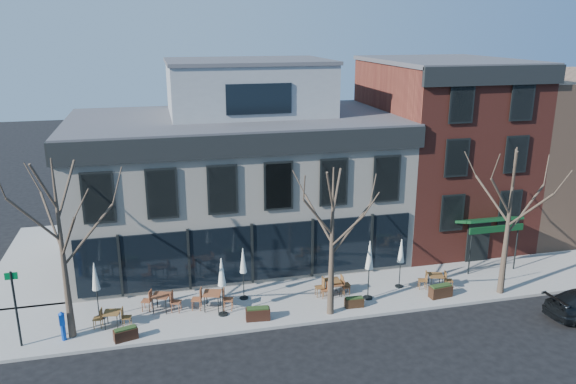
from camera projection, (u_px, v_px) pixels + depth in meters
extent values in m
plane|color=black|center=(253.00, 287.00, 29.30)|extent=(120.00, 120.00, 0.00)
cube|color=gray|center=(324.00, 297.00, 28.01)|extent=(33.50, 4.70, 0.15)
cube|color=gray|center=(42.00, 261.00, 32.31)|extent=(4.50, 12.00, 0.15)
cube|color=silver|center=(236.00, 187.00, 32.82)|extent=(18.00, 10.00, 8.00)
cube|color=#47474C|center=(234.00, 119.00, 31.66)|extent=(18.30, 10.30, 0.30)
cube|color=black|center=(250.00, 145.00, 27.04)|extent=(18.30, 0.25, 1.10)
cube|color=black|center=(64.00, 134.00, 29.74)|extent=(0.25, 10.30, 1.10)
cube|color=black|center=(252.00, 253.00, 28.70)|extent=(17.20, 0.12, 3.00)
cube|color=black|center=(74.00, 240.00, 30.43)|extent=(0.12, 7.50, 3.00)
cube|color=gray|center=(248.00, 89.00, 32.38)|extent=(9.00, 6.50, 3.00)
cube|color=maroon|center=(440.00, 151.00, 35.34)|extent=(8.00, 10.00, 11.00)
cube|color=#47474C|center=(447.00, 61.00, 33.76)|extent=(8.20, 10.20, 0.25)
cube|color=black|center=(496.00, 75.00, 29.12)|extent=(8.20, 0.25, 1.00)
cube|color=black|center=(489.00, 220.00, 30.63)|extent=(3.20, 1.66, 0.67)
cube|color=black|center=(478.00, 243.00, 31.84)|extent=(1.40, 0.10, 2.50)
cube|color=#8C664C|center=(564.00, 148.00, 38.68)|extent=(12.00, 12.00, 10.00)
cone|color=#382B21|center=(62.00, 251.00, 23.22)|extent=(0.34, 0.34, 7.92)
cylinder|color=#382B21|center=(88.00, 235.00, 23.47)|extent=(2.23, 0.50, 2.48)
cylinder|color=#382B21|center=(51.00, 221.00, 23.72)|extent=(1.03, 2.05, 2.14)
cylinder|color=#382B21|center=(34.00, 220.00, 22.30)|extent=(1.80, 0.75, 2.21)
cylinder|color=#382B21|center=(68.00, 237.00, 22.15)|extent=(1.03, 2.04, 2.28)
cone|color=#382B21|center=(332.00, 243.00, 25.30)|extent=(0.34, 0.34, 7.04)
cylinder|color=#382B21|center=(351.00, 229.00, 25.53)|extent=(2.00, 0.46, 2.21)
cylinder|color=#382B21|center=(318.00, 218.00, 25.75)|extent=(0.93, 1.84, 1.91)
cylinder|color=#382B21|center=(318.00, 217.00, 24.49)|extent=(1.61, 0.68, 1.97)
cylinder|color=#382B21|center=(347.00, 231.00, 24.36)|extent=(0.93, 1.83, 2.03)
cone|color=#382B21|center=(508.00, 222.00, 27.28)|extent=(0.34, 0.34, 7.48)
cylinder|color=#382B21|center=(525.00, 209.00, 27.52)|extent=(2.12, 0.48, 2.35)
cylinder|color=#382B21|center=(492.00, 199.00, 27.76)|extent=(0.98, 1.94, 2.03)
cylinder|color=#382B21|center=(500.00, 197.00, 26.42)|extent=(1.71, 0.71, 2.09)
cylinder|color=#382B21|center=(530.00, 210.00, 26.28)|extent=(0.98, 1.94, 2.16)
cylinder|color=black|center=(16.00, 309.00, 23.13)|extent=(0.10, 0.10, 3.40)
cube|color=#005926|center=(11.00, 276.00, 22.70)|extent=(0.50, 0.04, 0.30)
cylinder|color=#0C3AA8|center=(63.00, 332.00, 23.94)|extent=(0.21, 0.21, 0.72)
cube|color=#0C3AA8|center=(62.00, 319.00, 23.77)|extent=(0.25, 0.22, 0.52)
cone|color=#0C3AA8|center=(61.00, 313.00, 23.68)|extent=(0.27, 0.27, 0.12)
cube|color=brown|center=(112.00, 312.00, 24.90)|extent=(0.77, 0.77, 0.04)
cylinder|color=black|center=(105.00, 323.00, 24.72)|extent=(0.04, 0.04, 0.70)
cylinder|color=black|center=(117.00, 322.00, 24.76)|extent=(0.04, 0.04, 0.70)
cylinder|color=black|center=(107.00, 317.00, 25.24)|extent=(0.04, 0.04, 0.70)
cylinder|color=black|center=(120.00, 316.00, 25.28)|extent=(0.04, 0.04, 0.70)
cube|color=brown|center=(161.00, 295.00, 26.28)|extent=(0.97, 0.97, 0.04)
cylinder|color=black|center=(153.00, 306.00, 26.13)|extent=(0.04, 0.04, 0.78)
cylinder|color=black|center=(166.00, 307.00, 26.08)|extent=(0.04, 0.04, 0.78)
cylinder|color=black|center=(157.00, 300.00, 26.71)|extent=(0.04, 0.04, 0.78)
cylinder|color=black|center=(170.00, 300.00, 26.66)|extent=(0.04, 0.04, 0.78)
cube|color=brown|center=(212.00, 293.00, 26.41)|extent=(0.98, 0.98, 0.05)
cylinder|color=black|center=(205.00, 304.00, 26.23)|extent=(0.05, 0.05, 0.83)
cylinder|color=black|center=(218.00, 305.00, 26.22)|extent=(0.05, 0.05, 0.83)
cylinder|color=black|center=(207.00, 298.00, 26.85)|extent=(0.05, 0.05, 0.83)
cylinder|color=black|center=(220.00, 298.00, 26.83)|extent=(0.05, 0.05, 0.83)
cube|color=brown|center=(335.00, 284.00, 27.79)|extent=(0.66, 0.66, 0.04)
cylinder|color=black|center=(333.00, 293.00, 27.58)|extent=(0.04, 0.04, 0.64)
cylinder|color=black|center=(342.00, 291.00, 27.72)|extent=(0.04, 0.04, 0.64)
cylinder|color=black|center=(329.00, 288.00, 28.04)|extent=(0.04, 0.04, 0.64)
cylinder|color=black|center=(338.00, 287.00, 28.18)|extent=(0.04, 0.04, 0.64)
cube|color=brown|center=(333.00, 280.00, 27.90)|extent=(0.73, 0.73, 0.04)
cylinder|color=black|center=(329.00, 291.00, 27.67)|extent=(0.04, 0.04, 0.75)
cylinder|color=black|center=(340.00, 289.00, 27.81)|extent=(0.04, 0.04, 0.75)
cylinder|color=black|center=(325.00, 286.00, 28.22)|extent=(0.04, 0.04, 0.75)
cylinder|color=black|center=(336.00, 284.00, 28.35)|extent=(0.04, 0.04, 0.75)
cube|color=brown|center=(436.00, 275.00, 28.53)|extent=(0.87, 0.87, 0.04)
cylinder|color=black|center=(431.00, 284.00, 28.37)|extent=(0.04, 0.04, 0.73)
cylinder|color=black|center=(442.00, 284.00, 28.36)|extent=(0.04, 0.04, 0.73)
cylinder|color=black|center=(429.00, 280.00, 28.92)|extent=(0.04, 0.04, 0.73)
cylinder|color=black|center=(440.00, 280.00, 28.91)|extent=(0.04, 0.04, 0.73)
cylinder|color=black|center=(99.00, 318.00, 25.81)|extent=(0.44, 0.44, 0.06)
cylinder|color=black|center=(97.00, 297.00, 25.50)|extent=(0.05, 0.05, 2.21)
cone|color=beige|center=(95.00, 276.00, 25.22)|extent=(0.36, 0.36, 1.31)
cylinder|color=black|center=(223.00, 314.00, 26.13)|extent=(0.46, 0.46, 0.06)
cylinder|color=black|center=(222.00, 292.00, 25.81)|extent=(0.05, 0.05, 2.28)
cone|color=silver|center=(222.00, 272.00, 25.52)|extent=(0.37, 0.37, 1.35)
cylinder|color=black|center=(244.00, 298.00, 27.70)|extent=(0.43, 0.43, 0.06)
cylinder|color=black|center=(244.00, 279.00, 27.40)|extent=(0.05, 0.05, 2.13)
cone|color=beige|center=(243.00, 260.00, 27.13)|extent=(0.35, 0.35, 1.26)
cylinder|color=black|center=(368.00, 298.00, 27.71)|extent=(0.49, 0.49, 0.07)
cylinder|color=black|center=(369.00, 276.00, 27.37)|extent=(0.06, 0.06, 2.43)
cone|color=beige|center=(370.00, 255.00, 27.06)|extent=(0.40, 0.40, 1.43)
cylinder|color=black|center=(399.00, 286.00, 28.93)|extent=(0.42, 0.42, 0.06)
cylinder|color=black|center=(400.00, 268.00, 28.64)|extent=(0.05, 0.05, 2.11)
cone|color=silver|center=(401.00, 251.00, 28.37)|extent=(0.34, 0.34, 1.24)
cube|color=black|center=(126.00, 334.00, 24.00)|extent=(1.07, 0.65, 0.50)
cube|color=#1E3314|center=(125.00, 329.00, 23.92)|extent=(0.95, 0.54, 0.08)
cube|color=black|center=(258.00, 314.00, 25.62)|extent=(1.14, 0.54, 0.55)
cube|color=#1E3314|center=(258.00, 308.00, 25.54)|extent=(1.02, 0.44, 0.09)
cube|color=black|center=(354.00, 303.00, 26.81)|extent=(0.91, 0.41, 0.45)
cube|color=#1E3314|center=(354.00, 298.00, 26.74)|extent=(0.82, 0.33, 0.07)
cube|color=black|center=(441.00, 292.00, 27.79)|extent=(1.19, 0.58, 0.57)
cube|color=#1E3314|center=(441.00, 286.00, 27.70)|extent=(1.06, 0.48, 0.09)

